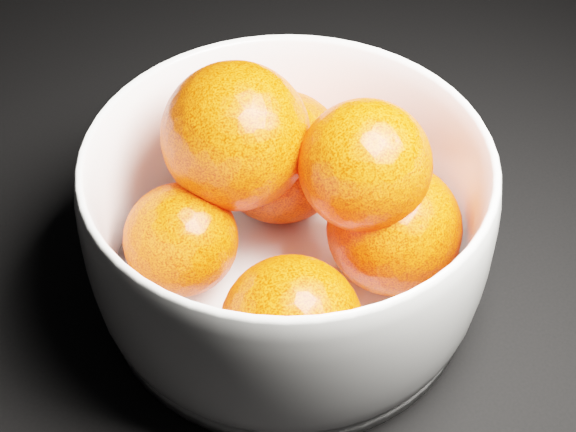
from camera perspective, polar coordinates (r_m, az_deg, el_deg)
name	(u,v)px	position (r m, az deg, el deg)	size (l,w,h in m)	color
bowl	(288,223)	(0.50, 0.00, -0.49)	(0.25, 0.25, 0.12)	white
orange_pile	(293,197)	(0.50, 0.36, 1.35)	(0.21, 0.22, 0.14)	#FF3505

